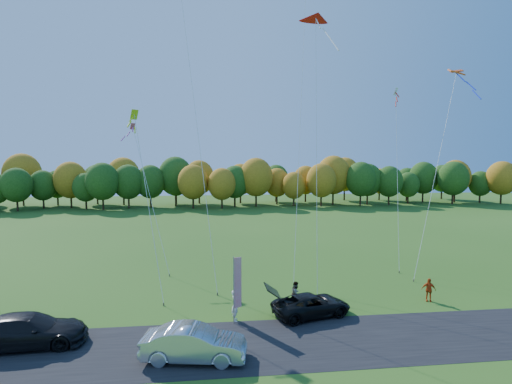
{
  "coord_description": "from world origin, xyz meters",
  "views": [
    {
      "loc": [
        -3.48,
        -23.57,
        9.52
      ],
      "look_at": [
        0.0,
        6.0,
        7.0
      ],
      "focal_mm": 28.0,
      "sensor_mm": 36.0,
      "label": 1
    }
  ],
  "objects": [
    {
      "name": "kite_diamond_yellow",
      "position": [
        -7.72,
        4.57,
        6.51
      ],
      "size": [
        3.08,
        5.62,
        13.46
      ],
      "color": "#4C3F33",
      "rests_on": "ground"
    },
    {
      "name": "black_suv",
      "position": [
        2.6,
        -0.65,
        0.67
      ],
      "size": [
        5.21,
        3.37,
        1.33
      ],
      "primitive_type": "imported",
      "rotation": [
        0.0,
        0.0,
        1.83
      ],
      "color": "black",
      "rests_on": "ground"
    },
    {
      "name": "kite_delta_red",
      "position": [
        4.6,
        5.94,
        11.27
      ],
      "size": [
        3.01,
        8.59,
        22.53
      ],
      "color": "#4C3F33",
      "rests_on": "ground"
    },
    {
      "name": "kite_diamond_white",
      "position": [
        13.33,
        10.52,
        8.12
      ],
      "size": [
        2.98,
        7.07,
        16.66
      ],
      "color": "#4C3F33",
      "rests_on": "ground"
    },
    {
      "name": "person_tailgate_b",
      "position": [
        2.03,
        1.07,
        0.79
      ],
      "size": [
        0.92,
        0.97,
        1.59
      ],
      "primitive_type": "imported",
      "rotation": [
        0.0,
        0.0,
        1.02
      ],
      "color": "gray",
      "rests_on": "ground"
    },
    {
      "name": "feather_flag",
      "position": [
        -1.96,
        -1.13,
        2.4
      ],
      "size": [
        0.49,
        0.26,
        3.93
      ],
      "color": "#999999",
      "rests_on": "ground"
    },
    {
      "name": "kite_parafoil_orange",
      "position": [
        4.48,
        10.52,
        15.51
      ],
      "size": [
        5.63,
        12.83,
        31.36
      ],
      "color": "#4C3F33",
      "rests_on": "ground"
    },
    {
      "name": "tree_line",
      "position": [
        0.0,
        55.0,
        0.0
      ],
      "size": [
        116.0,
        12.0,
        10.0
      ],
      "primitive_type": null,
      "color": "#1E4711",
      "rests_on": "ground"
    },
    {
      "name": "person_east",
      "position": [
        11.0,
        0.85,
        0.78
      ],
      "size": [
        0.98,
        0.68,
        1.55
      ],
      "primitive_type": "imported",
      "rotation": [
        0.0,
        0.0,
        -0.37
      ],
      "color": "#C74212",
      "rests_on": "ground"
    },
    {
      "name": "kite_diamond_pink",
      "position": [
        -8.73,
        12.3,
        6.39
      ],
      "size": [
        4.51,
        8.01,
        13.18
      ],
      "color": "#4C3F33",
      "rests_on": "ground"
    },
    {
      "name": "kite_parafoil_rainbow",
      "position": [
        15.41,
        7.72,
        8.76
      ],
      "size": [
        8.07,
        6.15,
        17.8
      ],
      "color": "#4C3F33",
      "rests_on": "ground"
    },
    {
      "name": "person_tailgate_a",
      "position": [
        -2.03,
        -0.84,
        0.91
      ],
      "size": [
        0.45,
        0.68,
        1.83
      ],
      "primitive_type": "imported",
      "rotation": [
        0.0,
        0.0,
        1.55
      ],
      "color": "white",
      "rests_on": "ground"
    },
    {
      "name": "asphalt_strip",
      "position": [
        0.0,
        -4.0,
        0.01
      ],
      "size": [
        90.0,
        6.0,
        0.01
      ],
      "primitive_type": "cube",
      "color": "black",
      "rests_on": "ground"
    },
    {
      "name": "dark_truck_a",
      "position": [
        -12.67,
        -2.81,
        0.82
      ],
      "size": [
        5.81,
        2.72,
        1.64
      ],
      "primitive_type": "imported",
      "rotation": [
        0.0,
        0.0,
        1.65
      ],
      "color": "black",
      "rests_on": "ground"
    },
    {
      "name": "kite_delta_blue",
      "position": [
        -4.77,
        9.01,
        15.4
      ],
      "size": [
        5.31,
        11.95,
        31.73
      ],
      "color": "#4C3F33",
      "rests_on": "ground"
    },
    {
      "name": "silver_sedan",
      "position": [
        -4.26,
        -5.22,
        0.81
      ],
      "size": [
        5.13,
        2.48,
        1.62
      ],
      "primitive_type": "imported",
      "rotation": [
        0.0,
        0.0,
        1.41
      ],
      "color": "#BABBC0",
      "rests_on": "ground"
    },
    {
      "name": "ground",
      "position": [
        0.0,
        0.0,
        0.0
      ],
      "size": [
        160.0,
        160.0,
        0.0
      ],
      "primitive_type": "plane",
      "color": "#285316"
    }
  ]
}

